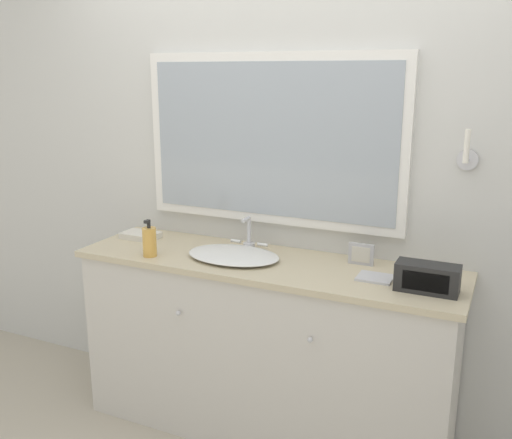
{
  "coord_description": "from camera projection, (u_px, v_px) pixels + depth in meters",
  "views": [
    {
      "loc": [
        1.04,
        -2.09,
        1.78
      ],
      "look_at": [
        -0.05,
        0.26,
        1.11
      ],
      "focal_mm": 40.0,
      "sensor_mm": 36.0,
      "label": 1
    }
  ],
  "objects": [
    {
      "name": "picture_frame",
      "position": [
        361.0,
        254.0,
        2.65
      ],
      "size": [
        0.12,
        0.01,
        0.1
      ],
      "color": "#B2B2B7",
      "rests_on": "vanity_counter"
    },
    {
      "name": "soap_bottle",
      "position": [
        149.0,
        241.0,
        2.77
      ],
      "size": [
        0.07,
        0.07,
        0.18
      ],
      "color": "gold",
      "rests_on": "vanity_counter"
    },
    {
      "name": "hand_towel_near_sink",
      "position": [
        141.0,
        235.0,
        3.08
      ],
      "size": [
        0.2,
        0.13,
        0.03
      ],
      "color": "silver",
      "rests_on": "vanity_counter"
    },
    {
      "name": "metal_tray",
      "position": [
        375.0,
        278.0,
        2.48
      ],
      "size": [
        0.15,
        0.13,
        0.01
      ],
      "color": "silver",
      "rests_on": "vanity_counter"
    },
    {
      "name": "sink_basin",
      "position": [
        234.0,
        254.0,
        2.75
      ],
      "size": [
        0.46,
        0.36,
        0.17
      ],
      "color": "white",
      "rests_on": "vanity_counter"
    },
    {
      "name": "appliance_box",
      "position": [
        427.0,
        278.0,
        2.32
      ],
      "size": [
        0.25,
        0.11,
        0.12
      ],
      "color": "black",
      "rests_on": "vanity_counter"
    },
    {
      "name": "wall_back",
      "position": [
        288.0,
        174.0,
        2.87
      ],
      "size": [
        8.0,
        0.18,
        2.55
      ],
      "color": "silver",
      "rests_on": "ground_plane"
    },
    {
      "name": "vanity_counter",
      "position": [
        264.0,
        348.0,
        2.83
      ],
      "size": [
        1.87,
        0.53,
        0.91
      ],
      "color": "beige",
      "rests_on": "ground_plane"
    }
  ]
}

